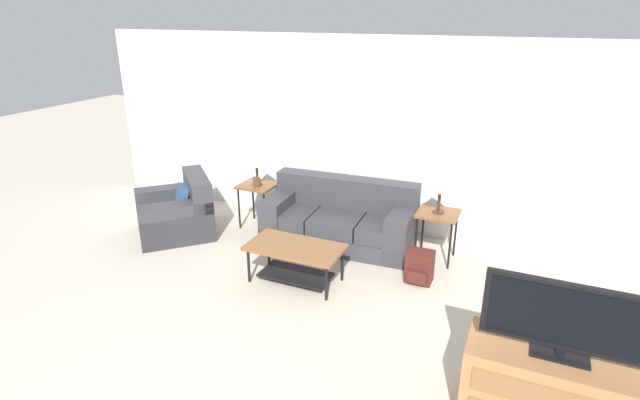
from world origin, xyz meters
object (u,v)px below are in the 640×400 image
object	(u,v)px
table_lamp_left	(256,157)
table_lamp_right	(441,181)
side_table_left	(258,189)
television	(567,319)
backpack	(419,267)
armchair	(178,213)
tv_console	(552,392)
coffee_table	(295,255)
side_table_right	(438,218)
couch	(340,221)

from	to	relation	value
table_lamp_left	table_lamp_right	world-z (taller)	same
side_table_left	television	xyz separation A→B (m)	(3.81, -2.33, 0.39)
backpack	armchair	bearing A→B (deg)	-179.43
television	table_lamp_right	bearing A→B (deg)	119.44
table_lamp_left	side_table_left	bearing A→B (deg)	0.00
tv_console	television	bearing A→B (deg)	90.00
tv_console	coffee_table	bearing A→B (deg)	156.56
side_table_right	armchair	bearing A→B (deg)	-168.97
side_table_right	backpack	distance (m)	0.73
television	backpack	distance (m)	2.30
table_lamp_right	armchair	bearing A→B (deg)	-168.97
couch	table_lamp_left	distance (m)	1.44
table_lamp_left	backpack	distance (m)	2.66
table_lamp_left	table_lamp_right	distance (m)	2.50
side_table_left	couch	bearing A→B (deg)	-1.11
side_table_left	backpack	distance (m)	2.56
coffee_table	tv_console	xyz separation A→B (m)	(2.64, -1.14, -0.01)
table_lamp_left	backpack	size ratio (longest dim) A/B	1.36
couch	table_lamp_left	bearing A→B (deg)	178.89
armchair	table_lamp_right	xyz separation A→B (m)	(3.38, 0.66, 0.73)
backpack	table_lamp_left	bearing A→B (deg)	165.67
armchair	side_table_right	world-z (taller)	armchair
side_table_right	table_lamp_left	distance (m)	2.54
tv_console	backpack	bearing A→B (deg)	128.62
armchair	table_lamp_left	world-z (taller)	table_lamp_left
side_table_right	backpack	world-z (taller)	side_table_right
table_lamp_right	tv_console	world-z (taller)	table_lamp_right
couch	side_table_left	size ratio (longest dim) A/B	3.18
table_lamp_right	television	xyz separation A→B (m)	(1.31, -2.33, -0.07)
table_lamp_right	backpack	bearing A→B (deg)	-94.13
table_lamp_right	couch	bearing A→B (deg)	-178.89
couch	backpack	xyz separation A→B (m)	(1.21, -0.60, -0.12)
table_lamp_right	backpack	size ratio (longest dim) A/B	1.36
side_table_right	television	size ratio (longest dim) A/B	0.56
side_table_left	tv_console	world-z (taller)	tv_console
armchair	table_lamp_left	bearing A→B (deg)	36.65
couch	table_lamp_right	xyz separation A→B (m)	(1.25, 0.02, 0.72)
side_table_left	side_table_right	size ratio (longest dim) A/B	1.00
table_lamp_left	tv_console	size ratio (longest dim) A/B	0.41
side_table_left	table_lamp_right	distance (m)	2.54
side_table_right	table_lamp_right	world-z (taller)	table_lamp_right
backpack	side_table_right	bearing A→B (deg)	85.87
side_table_left	tv_console	xyz separation A→B (m)	(3.81, -2.33, -0.23)
tv_console	television	xyz separation A→B (m)	(-0.00, 0.00, 0.62)
couch	coffee_table	xyz separation A→B (m)	(-0.07, -1.16, 0.03)
backpack	couch	bearing A→B (deg)	153.46
table_lamp_right	television	world-z (taller)	television
television	armchair	bearing A→B (deg)	160.47
side_table_left	tv_console	size ratio (longest dim) A/B	0.50
side_table_left	table_lamp_left	distance (m)	0.47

